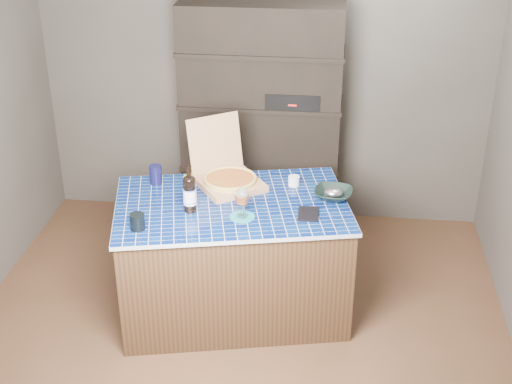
# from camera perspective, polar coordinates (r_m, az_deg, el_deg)

# --- Properties ---
(room) EXTENTS (3.50, 3.50, 3.50)m
(room) POSITION_cam_1_polar(r_m,az_deg,el_deg) (3.95, -2.02, 2.47)
(room) COLOR #553324
(room) RESTS_ON ground
(shelving_unit) EXTENTS (1.20, 0.41, 1.80)m
(shelving_unit) POSITION_cam_1_polar(r_m,az_deg,el_deg) (5.48, 0.45, 5.76)
(shelving_unit) COLOR black
(shelving_unit) RESTS_ON floor
(kitchen_island) EXTENTS (1.62, 1.22, 0.80)m
(kitchen_island) POSITION_cam_1_polar(r_m,az_deg,el_deg) (4.67, -1.88, -5.21)
(kitchen_island) COLOR #402F19
(kitchen_island) RESTS_ON floor
(pizza_box) EXTENTS (0.57, 0.59, 0.41)m
(pizza_box) POSITION_cam_1_polar(r_m,az_deg,el_deg) (4.67, -2.22, 1.18)
(pizza_box) COLOR #A57655
(pizza_box) RESTS_ON kitchen_island
(mead_bottle) EXTENTS (0.08, 0.08, 0.31)m
(mead_bottle) POSITION_cam_1_polar(r_m,az_deg,el_deg) (4.35, -5.33, -0.09)
(mead_bottle) COLOR black
(mead_bottle) RESTS_ON kitchen_island
(teal_trivet) EXTENTS (0.15, 0.15, 0.01)m
(teal_trivet) POSITION_cam_1_polar(r_m,az_deg,el_deg) (4.31, -1.11, -1.99)
(teal_trivet) COLOR #187781
(teal_trivet) RESTS_ON kitchen_island
(wine_glass) EXTENTS (0.09, 0.09, 0.19)m
(wine_glass) POSITION_cam_1_polar(r_m,az_deg,el_deg) (4.25, -1.13, -0.42)
(wine_glass) COLOR white
(wine_glass) RESTS_ON teal_trivet
(tumbler) EXTENTS (0.09, 0.09, 0.10)m
(tumbler) POSITION_cam_1_polar(r_m,az_deg,el_deg) (4.22, -9.47, -2.36)
(tumbler) COLOR black
(tumbler) RESTS_ON kitchen_island
(dvd_case) EXTENTS (0.13, 0.18, 0.01)m
(dvd_case) POSITION_cam_1_polar(r_m,az_deg,el_deg) (4.35, 4.21, -1.76)
(dvd_case) COLOR black
(dvd_case) RESTS_ON kitchen_island
(bowl) EXTENTS (0.27, 0.27, 0.06)m
(bowl) POSITION_cam_1_polar(r_m,az_deg,el_deg) (4.55, 6.20, -0.15)
(bowl) COLOR black
(bowl) RESTS_ON kitchen_island
(foil_contents) EXTENTS (0.11, 0.09, 0.05)m
(foil_contents) POSITION_cam_1_polar(r_m,az_deg,el_deg) (4.54, 6.21, -0.03)
(foil_contents) COLOR silver
(foil_contents) RESTS_ON bowl
(white_jar) EXTENTS (0.07, 0.07, 0.06)m
(white_jar) POSITION_cam_1_polar(r_m,az_deg,el_deg) (4.69, 3.05, 0.90)
(white_jar) COLOR silver
(white_jar) RESTS_ON kitchen_island
(navy_cup) EXTENTS (0.08, 0.08, 0.13)m
(navy_cup) POSITION_cam_1_polar(r_m,az_deg,el_deg) (4.74, -8.03, 1.39)
(navy_cup) COLOR black
(navy_cup) RESTS_ON kitchen_island
(green_trivet) EXTENTS (0.18, 0.18, 0.01)m
(green_trivet) POSITION_cam_1_polar(r_m,az_deg,el_deg) (4.81, -4.81, 1.13)
(green_trivet) COLOR #ACB727
(green_trivet) RESTS_ON kitchen_island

